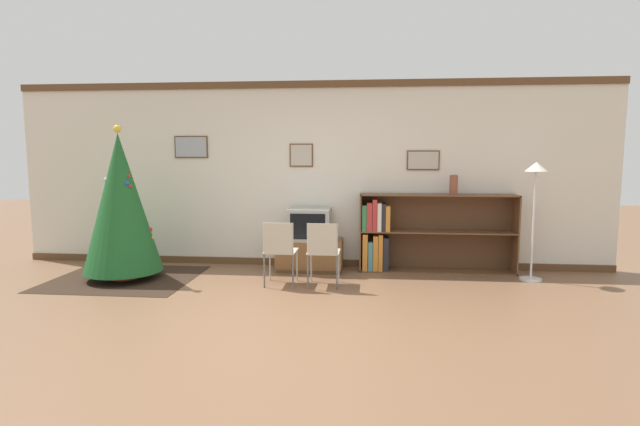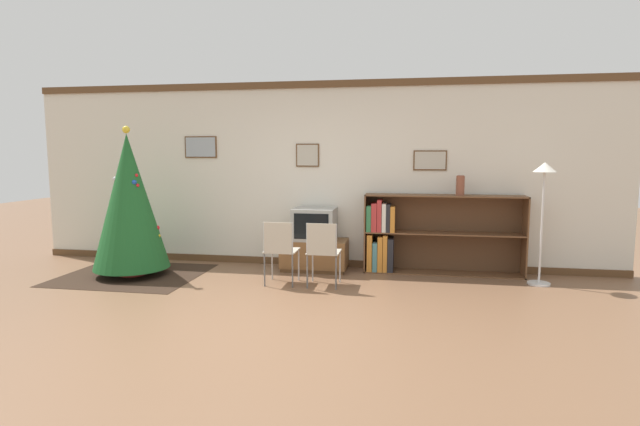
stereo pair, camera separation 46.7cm
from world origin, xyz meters
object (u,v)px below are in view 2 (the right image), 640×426
object	(u,v)px
christmas_tree	(129,202)
folding_chair_right	(323,250)
folding_chair_left	(280,249)
tv_console	(315,255)
vase	(460,185)
standing_lamp	(544,191)
television	(315,224)
bookshelf	(413,235)

from	to	relation	value
christmas_tree	folding_chair_right	distance (m)	2.74
folding_chair_right	folding_chair_left	bearing A→B (deg)	180.00
tv_console	vase	size ratio (longest dim) A/B	3.40
tv_console	standing_lamp	bearing A→B (deg)	-5.59
television	folding_chair_left	xyz separation A→B (m)	(-0.27, -0.90, -0.19)
folding_chair_right	christmas_tree	bearing A→B (deg)	176.77
christmas_tree	bookshelf	size ratio (longest dim) A/B	0.93
tv_console	folding_chair_right	world-z (taller)	folding_chair_right
folding_chair_left	bookshelf	bearing A→B (deg)	31.03
folding_chair_right	bookshelf	size ratio (longest dim) A/B	0.38
christmas_tree	folding_chair_left	distance (m)	2.21
christmas_tree	folding_chair_right	bearing A→B (deg)	-3.23
tv_console	bookshelf	distance (m)	1.43
television	standing_lamp	bearing A→B (deg)	-5.54
television	vase	bearing A→B (deg)	1.75
television	folding_chair_right	distance (m)	0.96
television	folding_chair_right	world-z (taller)	television
folding_chair_left	christmas_tree	bearing A→B (deg)	175.95
television	standing_lamp	xyz separation A→B (m)	(2.97, -0.29, 0.53)
folding_chair_left	folding_chair_right	xyz separation A→B (m)	(0.55, 0.00, 0.00)
television	folding_chair_right	xyz separation A→B (m)	(0.27, -0.90, -0.19)
folding_chair_right	standing_lamp	size ratio (longest dim) A/B	0.53
television	bookshelf	world-z (taller)	bookshelf
bookshelf	folding_chair_right	bearing A→B (deg)	-138.12
tv_console	vase	bearing A→B (deg)	1.68
christmas_tree	bookshelf	xyz separation A→B (m)	(3.80, 0.85, -0.49)
folding_chair_right	television	bearing A→B (deg)	106.94
tv_console	vase	world-z (taller)	vase
christmas_tree	tv_console	size ratio (longest dim) A/B	2.17
christmas_tree	tv_console	world-z (taller)	christmas_tree
christmas_tree	vase	bearing A→B (deg)	10.39
folding_chair_right	standing_lamp	world-z (taller)	standing_lamp
television	bookshelf	size ratio (longest dim) A/B	0.27
television	tv_console	bearing A→B (deg)	90.00
bookshelf	vase	world-z (taller)	vase
tv_console	bookshelf	xyz separation A→B (m)	(1.39, 0.10, 0.30)
folding_chair_left	bookshelf	size ratio (longest dim) A/B	0.38
folding_chair_right	standing_lamp	distance (m)	2.86
folding_chair_left	folding_chair_right	world-z (taller)	same
television	vase	world-z (taller)	vase
standing_lamp	vase	bearing A→B (deg)	160.34
bookshelf	vase	xyz separation A→B (m)	(0.61, -0.04, 0.71)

